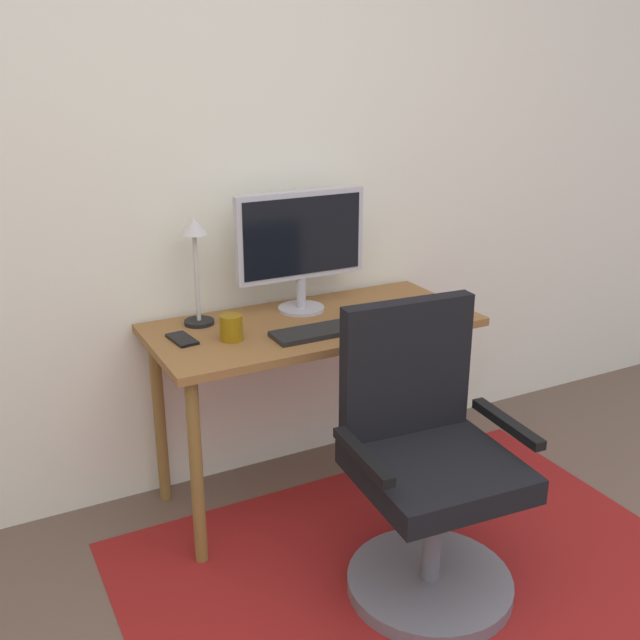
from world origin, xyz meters
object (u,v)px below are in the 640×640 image
desk (313,344)px  monitor (301,241)px  desk_lamp (195,251)px  coffee_cup (231,328)px  office_chair (426,481)px  computer_mouse (409,313)px  cell_phone (182,339)px  keyboard (330,329)px

desk → monitor: (0.02, 0.14, 0.37)m
desk_lamp → coffee_cup: bearing=-77.1°
desk → office_chair: 0.71m
computer_mouse → coffee_cup: coffee_cup is taller
cell_phone → office_chair: office_chair is taller
computer_mouse → office_chair: bearing=-117.4°
keyboard → desk_lamp: (-0.39, 0.30, 0.27)m
monitor → office_chair: bearing=-86.4°
coffee_cup → desk_lamp: 0.31m
desk → coffee_cup: bearing=-173.1°
cell_phone → office_chair: (0.56, -0.69, -0.35)m
computer_mouse → desk_lamp: bearing=157.6°
computer_mouse → office_chair: size_ratio=0.11×
keyboard → coffee_cup: (-0.34, 0.09, 0.04)m
computer_mouse → desk_lamp: 0.83m
cell_phone → monitor: bearing=5.0°
keyboard → office_chair: office_chair is taller
keyboard → computer_mouse: 0.34m
monitor → desk_lamp: 0.41m
keyboard → desk: bearing=91.5°
keyboard → computer_mouse: (0.34, -0.00, 0.01)m
monitor → desk_lamp: bearing=175.6°
monitor → office_chair: 1.01m
computer_mouse → desk_lamp: size_ratio=0.26×
desk → desk_lamp: (-0.38, 0.17, 0.37)m
keyboard → office_chair: (0.07, -0.53, -0.35)m
monitor → office_chair: (0.05, -0.79, -0.62)m
computer_mouse → office_chair: office_chair is taller
desk → computer_mouse: computer_mouse is taller
monitor → keyboard: bearing=-93.5°
desk → office_chair: (0.07, -0.66, -0.25)m
coffee_cup → desk_lamp: desk_lamp is taller
desk → keyboard: keyboard is taller
office_chair → computer_mouse: bearing=66.7°
computer_mouse → cell_phone: (-0.83, 0.16, -0.01)m
desk → monitor: bearing=81.8°
office_chair → keyboard: bearing=101.3°
cell_phone → office_chair: 0.95m
desk → monitor: size_ratio=2.34×
keyboard → cell_phone: keyboard is taller
cell_phone → office_chair: bearing=-57.1°
coffee_cup → office_chair: 0.83m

